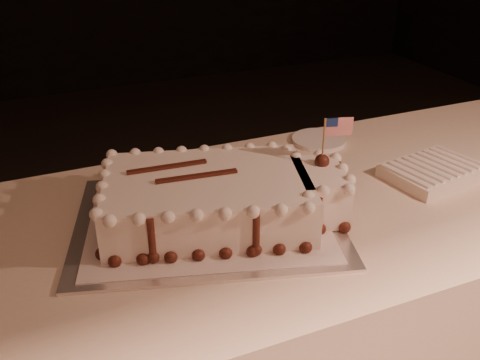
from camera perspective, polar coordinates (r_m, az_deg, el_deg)
name	(u,v)px	position (r m, az deg, el deg)	size (l,w,h in m)	color
banquet_table	(282,321)	(1.53, 4.46, -14.81)	(2.40, 0.80, 0.75)	beige
cake_board	(208,221)	(1.24, -3.42, -4.35)	(0.60, 0.45, 0.01)	silver
doily	(208,219)	(1.24, -3.42, -4.15)	(0.54, 0.41, 0.00)	silver
sheet_cake	(221,197)	(1.21, -1.99, -1.85)	(0.60, 0.43, 0.23)	white
napkin_stack	(432,172)	(1.51, 19.84, 0.85)	(0.27, 0.21, 0.04)	white
side_plate	(319,140)	(1.66, 8.41, 4.24)	(0.16, 0.16, 0.01)	white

